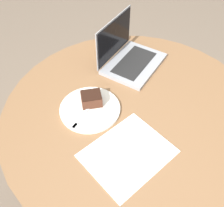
% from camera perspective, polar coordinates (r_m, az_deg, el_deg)
% --- Properties ---
extents(ground_plane, '(12.00, 12.00, 0.00)m').
position_cam_1_polar(ground_plane, '(1.78, 3.22, -17.44)').
color(ground_plane, '#6B5B4C').
extents(dining_table, '(1.15, 1.15, 0.75)m').
position_cam_1_polar(dining_table, '(1.27, 4.34, -6.05)').
color(dining_table, brown).
rests_on(dining_table, ground_plane).
extents(paper_document, '(0.34, 0.29, 0.00)m').
position_cam_1_polar(paper_document, '(1.01, 3.44, -10.81)').
color(paper_document, white).
rests_on(paper_document, dining_table).
extents(plate, '(0.26, 0.26, 0.01)m').
position_cam_1_polar(plate, '(1.14, -4.81, -1.18)').
color(plate, silver).
rests_on(plate, dining_table).
extents(cake_slice, '(0.11, 0.11, 0.05)m').
position_cam_1_polar(cake_slice, '(1.13, -4.52, 1.04)').
color(cake_slice, '#472619').
rests_on(cake_slice, plate).
extents(fork, '(0.17, 0.06, 0.00)m').
position_cam_1_polar(fork, '(1.10, -6.59, -2.93)').
color(fork, silver).
rests_on(fork, plate).
extents(coffee_glass, '(0.08, 0.08, 0.10)m').
position_cam_1_polar(coffee_glass, '(1.46, 0.05, 13.81)').
color(coffee_glass, '#C6AD89').
rests_on(coffee_glass, dining_table).
extents(laptop, '(0.35, 0.29, 0.23)m').
position_cam_1_polar(laptop, '(1.35, 3.71, 10.08)').
color(laptop, gray).
rests_on(laptop, dining_table).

